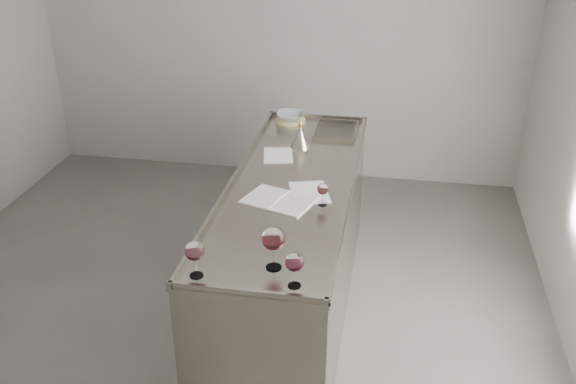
% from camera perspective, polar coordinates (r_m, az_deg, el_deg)
% --- Properties ---
extents(room_shell, '(4.54, 5.04, 2.84)m').
position_cam_1_polar(room_shell, '(3.64, -8.30, 5.87)').
color(room_shell, '#565351').
rests_on(room_shell, ground).
extents(counter, '(0.77, 2.42, 0.97)m').
position_cam_1_polar(counter, '(4.20, 0.31, -4.98)').
color(counter, gray).
rests_on(counter, ground).
extents(wine_glass_left, '(0.10, 0.10, 0.19)m').
position_cam_1_polar(wine_glass_left, '(3.05, -8.29, -5.30)').
color(wine_glass_left, white).
rests_on(wine_glass_left, counter).
extents(wine_glass_middle, '(0.11, 0.11, 0.22)m').
position_cam_1_polar(wine_glass_middle, '(3.07, -1.31, -4.27)').
color(wine_glass_middle, white).
rests_on(wine_glass_middle, counter).
extents(wine_glass_right, '(0.09, 0.09, 0.18)m').
position_cam_1_polar(wine_glass_right, '(2.95, 0.58, -6.34)').
color(wine_glass_right, white).
rests_on(wine_glass_right, counter).
extents(wine_glass_small, '(0.07, 0.07, 0.14)m').
position_cam_1_polar(wine_glass_small, '(3.68, 3.11, 0.20)').
color(wine_glass_small, white).
rests_on(wine_glass_small, counter).
extents(notebook, '(0.46, 0.38, 0.02)m').
position_cam_1_polar(notebook, '(3.76, -0.84, -0.74)').
color(notebook, white).
rests_on(notebook, counter).
extents(loose_paper_top, '(0.30, 0.36, 0.00)m').
position_cam_1_polar(loose_paper_top, '(3.86, 1.93, -0.05)').
color(loose_paper_top, silver).
rests_on(loose_paper_top, counter).
extents(loose_paper_under, '(0.25, 0.31, 0.00)m').
position_cam_1_polar(loose_paper_under, '(4.37, -0.88, 3.30)').
color(loose_paper_under, white).
rests_on(loose_paper_under, counter).
extents(trivet, '(0.27, 0.27, 0.02)m').
position_cam_1_polar(trivet, '(4.98, 0.23, 6.38)').
color(trivet, beige).
rests_on(trivet, counter).
extents(ceramic_bowl, '(0.24, 0.24, 0.05)m').
position_cam_1_polar(ceramic_bowl, '(4.97, 0.23, 6.78)').
color(ceramic_bowl, '#889B9F').
rests_on(ceramic_bowl, trivet).
extents(wine_funnel, '(0.15, 0.15, 0.21)m').
position_cam_1_polar(wine_funnel, '(4.48, 1.11, 4.76)').
color(wine_funnel, '#AAA398').
rests_on(wine_funnel, counter).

